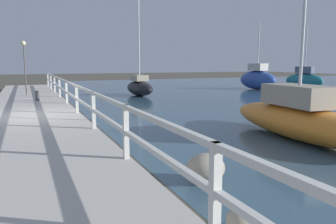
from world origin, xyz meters
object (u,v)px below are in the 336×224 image
object	(u,v)px
sailboat_blue	(257,79)
sailboat_orange	(298,118)
sailboat_black	(140,87)
mooring_bollard	(37,96)
sailboat_teal	(304,79)
dock_lamp	(24,55)

from	to	relation	value
sailboat_blue	sailboat_orange	xyz separation A→B (m)	(-10.76, -15.27, -0.30)
sailboat_black	mooring_bollard	bearing A→B (deg)	-154.12
sailboat_black	sailboat_teal	xyz separation A→B (m)	(15.33, 0.48, 0.20)
mooring_bollard	sailboat_teal	distance (m)	22.30
mooring_bollard	sailboat_orange	bearing A→B (deg)	-57.00
sailboat_blue	sailboat_black	size ratio (longest dim) A/B	0.88
dock_lamp	sailboat_orange	bearing A→B (deg)	-61.95
dock_lamp	sailboat_blue	distance (m)	18.12
sailboat_black	sailboat_teal	distance (m)	15.34
sailboat_orange	mooring_bollard	bearing A→B (deg)	128.18
dock_lamp	sailboat_orange	size ratio (longest dim) A/B	0.51
dock_lamp	sailboat_orange	world-z (taller)	sailboat_orange
dock_lamp	sailboat_teal	world-z (taller)	sailboat_teal
dock_lamp	sailboat_teal	distance (m)	22.48
dock_lamp	sailboat_black	xyz separation A→B (m)	(7.06, 0.53, -2.06)
sailboat_blue	sailboat_black	world-z (taller)	sailboat_black
sailboat_orange	dock_lamp	bearing A→B (deg)	123.23
dock_lamp	sailboat_black	world-z (taller)	sailboat_black
sailboat_orange	sailboat_blue	bearing A→B (deg)	60.03
sailboat_black	sailboat_teal	size ratio (longest dim) A/B	1.16
sailboat_blue	sailboat_teal	size ratio (longest dim) A/B	1.02
dock_lamp	sailboat_blue	bearing A→B (deg)	5.69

